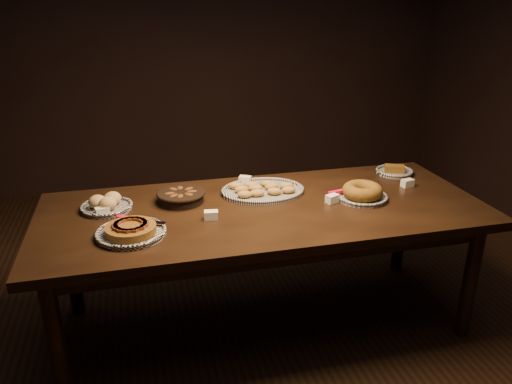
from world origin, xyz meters
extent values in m
plane|color=black|center=(0.00, 0.00, 0.00)|extent=(5.00, 5.00, 0.00)
cube|color=black|center=(0.00, 0.00, 0.72)|extent=(2.40, 1.00, 0.05)
cylinder|color=black|center=(-1.08, -0.38, 0.35)|extent=(0.08, 0.08, 0.70)
cylinder|color=black|center=(1.08, -0.38, 0.35)|extent=(0.08, 0.08, 0.70)
cylinder|color=black|center=(-1.08, 0.38, 0.35)|extent=(0.08, 0.08, 0.70)
cylinder|color=black|center=(1.08, 0.38, 0.35)|extent=(0.08, 0.08, 0.70)
torus|color=white|center=(-0.71, -0.18, 0.77)|extent=(0.34, 0.34, 0.02)
cylinder|color=#4C2C0F|center=(-0.71, -0.18, 0.78)|extent=(0.31, 0.31, 0.04)
cube|color=#632911|center=(-0.64, -0.20, 0.81)|extent=(0.05, 0.09, 0.01)
cube|color=#632911|center=(-0.64, -0.17, 0.81)|extent=(0.04, 0.09, 0.01)
cube|color=#632911|center=(-0.65, -0.14, 0.81)|extent=(0.07, 0.08, 0.01)
cube|color=#632911|center=(-0.68, -0.12, 0.81)|extent=(0.08, 0.06, 0.01)
cube|color=#632911|center=(-0.71, -0.11, 0.81)|extent=(0.08, 0.03, 0.01)
cube|color=#632911|center=(-0.74, -0.12, 0.81)|extent=(0.08, 0.06, 0.01)
cube|color=#632911|center=(-0.76, -0.14, 0.81)|extent=(0.06, 0.08, 0.01)
cube|color=#632911|center=(-0.77, -0.17, 0.81)|extent=(0.03, 0.08, 0.01)
cube|color=#632911|center=(-0.77, -0.21, 0.81)|extent=(0.05, 0.09, 0.01)
cube|color=#632911|center=(-0.75, -0.23, 0.81)|extent=(0.08, 0.07, 0.01)
cube|color=#632911|center=(-0.72, -0.24, 0.81)|extent=(0.09, 0.04, 0.01)
cube|color=#632911|center=(-0.69, -0.24, 0.81)|extent=(0.09, 0.05, 0.01)
cube|color=#632911|center=(-0.66, -0.23, 0.81)|extent=(0.08, 0.07, 0.01)
cube|color=#FF0C3A|center=(-0.72, -0.04, 0.78)|extent=(0.12, 0.08, 0.02)
cube|color=silver|center=(-0.61, -0.11, 0.78)|extent=(0.15, 0.10, 0.00)
torus|color=black|center=(0.04, 0.20, 0.77)|extent=(0.39, 0.39, 0.02)
ellipsoid|color=olive|center=(-0.08, 0.12, 0.78)|extent=(0.09, 0.07, 0.04)
ellipsoid|color=olive|center=(-0.01, 0.13, 0.78)|extent=(0.08, 0.06, 0.04)
ellipsoid|color=olive|center=(0.09, 0.13, 0.78)|extent=(0.10, 0.08, 0.04)
ellipsoid|color=olive|center=(0.18, 0.13, 0.78)|extent=(0.09, 0.06, 0.04)
ellipsoid|color=olive|center=(-0.08, 0.21, 0.78)|extent=(0.08, 0.06, 0.04)
ellipsoid|color=olive|center=(0.00, 0.21, 0.78)|extent=(0.10, 0.07, 0.04)
ellipsoid|color=olive|center=(0.10, 0.21, 0.78)|extent=(0.09, 0.07, 0.04)
ellipsoid|color=olive|center=(0.19, 0.20, 0.78)|extent=(0.09, 0.06, 0.04)
ellipsoid|color=olive|center=(-0.10, 0.27, 0.78)|extent=(0.10, 0.07, 0.04)
ellipsoid|color=olive|center=(-0.01, 0.26, 0.78)|extent=(0.09, 0.07, 0.04)
ellipsoid|color=olive|center=(0.09, 0.26, 0.78)|extent=(0.10, 0.08, 0.04)
torus|color=black|center=(0.56, -0.03, 0.77)|extent=(0.28, 0.28, 0.02)
torus|color=brown|center=(0.56, -0.03, 0.80)|extent=(0.28, 0.28, 0.08)
cube|color=#FF0C3A|center=(0.44, 0.04, 0.78)|extent=(0.12, 0.05, 0.02)
cube|color=silver|center=(0.57, 0.06, 0.78)|extent=(0.15, 0.06, 0.00)
cylinder|color=black|center=(-0.43, 0.18, 0.78)|extent=(0.29, 0.29, 0.06)
torus|color=black|center=(-0.43, 0.18, 0.80)|extent=(0.27, 0.27, 0.02)
ellipsoid|color=#35180A|center=(-0.37, 0.17, 0.80)|extent=(0.09, 0.05, 0.04)
ellipsoid|color=#35180A|center=(-0.38, 0.21, 0.80)|extent=(0.09, 0.08, 0.04)
ellipsoid|color=#35180A|center=(-0.43, 0.24, 0.80)|extent=(0.05, 0.08, 0.04)
ellipsoid|color=#35180A|center=(-0.47, 0.23, 0.80)|extent=(0.08, 0.09, 0.04)
ellipsoid|color=#35180A|center=(-0.49, 0.17, 0.80)|extent=(0.09, 0.06, 0.04)
ellipsoid|color=#35180A|center=(-0.47, 0.13, 0.80)|extent=(0.09, 0.09, 0.04)
ellipsoid|color=#35180A|center=(-0.44, 0.12, 0.80)|extent=(0.05, 0.09, 0.04)
ellipsoid|color=#35180A|center=(-0.39, 0.13, 0.80)|extent=(0.08, 0.09, 0.04)
torus|color=white|center=(-0.83, 0.17, 0.77)|extent=(0.27, 0.27, 0.02)
ellipsoid|color=tan|center=(-0.87, 0.17, 0.80)|extent=(0.09, 0.09, 0.07)
ellipsoid|color=tan|center=(-0.80, 0.20, 0.80)|extent=(0.09, 0.09, 0.07)
ellipsoid|color=tan|center=(-0.82, 0.13, 0.80)|extent=(0.09, 0.09, 0.07)
torus|color=black|center=(0.95, 0.32, 0.77)|extent=(0.24, 0.24, 0.02)
cube|color=#4C2C0F|center=(0.95, 0.32, 0.78)|extent=(0.14, 0.11, 0.04)
cube|color=white|center=(-0.31, -0.09, 0.77)|extent=(0.08, 0.06, 0.04)
cube|color=white|center=(-0.02, 0.38, 0.77)|extent=(0.08, 0.07, 0.04)
cube|color=white|center=(0.38, -0.03, 0.77)|extent=(0.08, 0.07, 0.04)
cube|color=white|center=(-0.85, 0.09, 0.77)|extent=(0.08, 0.06, 0.04)
cube|color=white|center=(0.91, 0.09, 0.77)|extent=(0.08, 0.06, 0.04)
camera|label=1|loc=(-0.65, -2.40, 1.82)|focal=35.00mm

